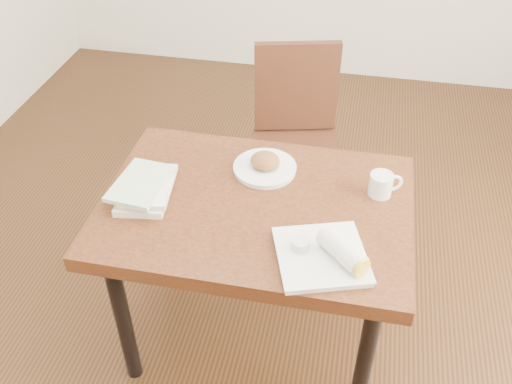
% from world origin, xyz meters
% --- Properties ---
extents(ground, '(4.00, 5.00, 0.01)m').
position_xyz_m(ground, '(0.00, 0.00, -0.01)').
color(ground, '#472814').
rests_on(ground, ground).
extents(table, '(1.10, 0.78, 0.75)m').
position_xyz_m(table, '(0.00, 0.00, 0.66)').
color(table, brown).
rests_on(table, ground).
extents(chair_far, '(0.51, 0.51, 0.95)m').
position_xyz_m(chair_far, '(0.04, 0.79, 0.55)').
color(chair_far, '#3F1C12').
rests_on(chair_far, ground).
extents(plate_scone, '(0.24, 0.24, 0.08)m').
position_xyz_m(plate_scone, '(-0.01, 0.19, 0.77)').
color(plate_scone, white).
rests_on(plate_scone, table).
extents(coffee_mug, '(0.12, 0.08, 0.09)m').
position_xyz_m(coffee_mug, '(0.43, 0.14, 0.79)').
color(coffee_mug, white).
rests_on(coffee_mug, table).
extents(plate_burrito, '(0.35, 0.35, 0.09)m').
position_xyz_m(plate_burrito, '(0.28, -0.23, 0.78)').
color(plate_burrito, white).
rests_on(plate_burrito, table).
extents(book_stack, '(0.22, 0.28, 0.07)m').
position_xyz_m(book_stack, '(-0.40, -0.04, 0.78)').
color(book_stack, white).
rests_on(book_stack, table).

